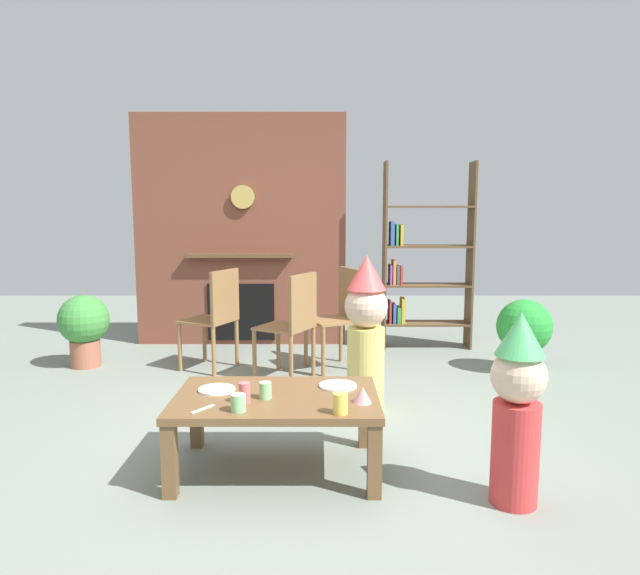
# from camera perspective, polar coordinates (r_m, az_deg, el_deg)

# --- Properties ---
(ground_plane) EXTENTS (12.00, 12.00, 0.00)m
(ground_plane) POSITION_cam_1_polar(r_m,az_deg,el_deg) (3.69, -2.38, -14.79)
(ground_plane) COLOR gray
(brick_fireplace_feature) EXTENTS (2.20, 0.28, 2.40)m
(brick_fireplace_feature) POSITION_cam_1_polar(r_m,az_deg,el_deg) (6.07, -8.17, 5.56)
(brick_fireplace_feature) COLOR brown
(brick_fireplace_feature) RESTS_ON ground_plane
(bookshelf) EXTENTS (0.90, 0.28, 1.90)m
(bookshelf) POSITION_cam_1_polar(r_m,az_deg,el_deg) (5.92, 9.70, 2.26)
(bookshelf) COLOR brown
(bookshelf) RESTS_ON ground_plane
(coffee_table) EXTENTS (1.10, 0.71, 0.42)m
(coffee_table) POSITION_cam_1_polar(r_m,az_deg,el_deg) (3.16, -4.61, -11.76)
(coffee_table) COLOR brown
(coffee_table) RESTS_ON ground_plane
(paper_cup_near_left) EXTENTS (0.07, 0.07, 0.09)m
(paper_cup_near_left) POSITION_cam_1_polar(r_m,az_deg,el_deg) (3.08, -5.73, -10.22)
(paper_cup_near_left) COLOR #8CD18C
(paper_cup_near_left) RESTS_ON coffee_table
(paper_cup_near_right) EXTENTS (0.06, 0.06, 0.11)m
(paper_cup_near_right) POSITION_cam_1_polar(r_m,az_deg,el_deg) (3.03, -7.79, -10.40)
(paper_cup_near_right) COLOR #E5666B
(paper_cup_near_right) RESTS_ON coffee_table
(paper_cup_center) EXTENTS (0.07, 0.07, 0.10)m
(paper_cup_center) POSITION_cam_1_polar(r_m,az_deg,el_deg) (2.85, 1.83, -11.53)
(paper_cup_center) COLOR #F2CC4C
(paper_cup_center) RESTS_ON coffee_table
(paper_cup_far_left) EXTENTS (0.08, 0.08, 0.09)m
(paper_cup_far_left) POSITION_cam_1_polar(r_m,az_deg,el_deg) (2.91, -8.41, -11.37)
(paper_cup_far_left) COLOR #8CD18C
(paper_cup_far_left) RESTS_ON coffee_table
(paper_plate_front) EXTENTS (0.21, 0.21, 0.01)m
(paper_plate_front) POSITION_cam_1_polar(r_m,az_deg,el_deg) (3.26, -10.54, -10.02)
(paper_plate_front) COLOR white
(paper_plate_front) RESTS_ON coffee_table
(paper_plate_rear) EXTENTS (0.22, 0.22, 0.01)m
(paper_plate_rear) POSITION_cam_1_polar(r_m,az_deg,el_deg) (3.27, 1.57, -9.79)
(paper_plate_rear) COLOR white
(paper_plate_rear) RESTS_ON coffee_table
(birthday_cake_slice) EXTENTS (0.10, 0.10, 0.09)m
(birthday_cake_slice) POSITION_cam_1_polar(r_m,az_deg,el_deg) (3.01, 4.04, -10.65)
(birthday_cake_slice) COLOR pink
(birthday_cake_slice) RESTS_ON coffee_table
(table_fork) EXTENTS (0.10, 0.13, 0.01)m
(table_fork) POSITION_cam_1_polar(r_m,az_deg,el_deg) (2.98, -11.90, -11.83)
(table_fork) COLOR silver
(table_fork) RESTS_ON coffee_table
(child_with_cone_hat) EXTENTS (0.26, 0.26, 0.94)m
(child_with_cone_hat) POSITION_cam_1_polar(r_m,az_deg,el_deg) (2.92, 18.93, -10.95)
(child_with_cone_hat) COLOR #D13838
(child_with_cone_hat) RESTS_ON ground_plane
(child_in_pink) EXTENTS (0.31, 0.31, 1.11)m
(child_in_pink) POSITION_cam_1_polar(r_m,az_deg,el_deg) (4.05, 4.40, -4.11)
(child_in_pink) COLOR #E0CC66
(child_in_pink) RESTS_ON ground_plane
(dining_chair_left) EXTENTS (0.53, 0.53, 0.90)m
(dining_chair_left) POSITION_cam_1_polar(r_m,az_deg,el_deg) (5.11, -10.56, -2.56)
(dining_chair_left) COLOR olive
(dining_chair_left) RESTS_ON ground_plane
(dining_chair_middle) EXTENTS (0.54, 0.54, 0.90)m
(dining_chair_middle) POSITION_cam_1_polar(r_m,az_deg,el_deg) (4.73, -2.91, -3.27)
(dining_chair_middle) COLOR olive
(dining_chair_middle) RESTS_ON ground_plane
(dining_chair_right) EXTENTS (0.53, 0.53, 0.90)m
(dining_chair_right) POSITION_cam_1_polar(r_m,az_deg,el_deg) (5.12, 1.95, -2.44)
(dining_chair_right) COLOR olive
(dining_chair_right) RESTS_ON ground_plane
(potted_plant_tall) EXTENTS (0.48, 0.48, 0.64)m
(potted_plant_tall) POSITION_cam_1_polar(r_m,az_deg,el_deg) (5.33, 19.53, -4.10)
(potted_plant_tall) COLOR beige
(potted_plant_tall) RESTS_ON ground_plane
(potted_plant_short) EXTENTS (0.45, 0.45, 0.66)m
(potted_plant_short) POSITION_cam_1_polar(r_m,az_deg,el_deg) (5.58, -22.80, -3.50)
(potted_plant_short) COLOR #9E5B42
(potted_plant_short) RESTS_ON ground_plane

